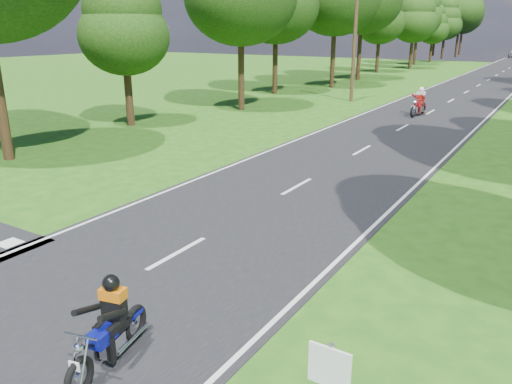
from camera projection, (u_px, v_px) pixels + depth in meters
The scene contains 6 objects.
ground at pixel (111, 291), 9.88m from camera, with size 160.00×160.00×0.00m, color #205112.
main_road at pixel (488, 80), 50.25m from camera, with size 7.00×140.00×0.02m, color black.
road_markings at pixel (484, 81), 48.80m from camera, with size 7.40×140.00×0.01m.
telegraph_pole at pixel (355, 42), 34.22m from camera, with size 1.20×0.26×8.00m.
rider_near_blue at pixel (107, 324), 7.46m from camera, with size 0.58×1.73×1.44m, color #0C1188, non-canonical shape.
rider_far_red at pixel (419, 101), 29.29m from camera, with size 0.67×2.01×1.68m, color #B20D18, non-canonical shape.
Camera 1 is at (7.07, -5.94, 4.95)m, focal length 35.00 mm.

